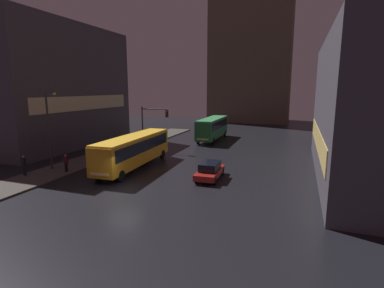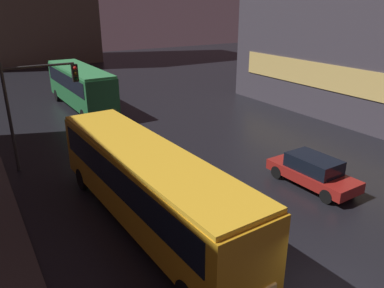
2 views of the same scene
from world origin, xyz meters
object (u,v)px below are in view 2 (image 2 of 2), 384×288
bus_near (146,180)px  car_taxi (313,171)px  traffic_light_main (35,95)px  bus_far (80,84)px

bus_near → car_taxi: (8.08, -0.98, -1.23)m
traffic_light_main → car_taxi: bearing=-41.6°
car_taxi → traffic_light_main: size_ratio=0.79×
bus_near → bus_far: bearing=-101.1°
car_taxi → traffic_light_main: (-10.28, 9.14, 3.06)m
bus_far → bus_near: bearing=80.2°
bus_near → car_taxi: 8.23m
bus_far → traffic_light_main: 11.45m
bus_near → traffic_light_main: 8.65m
bus_far → traffic_light_main: (-5.01, -10.15, 1.74)m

